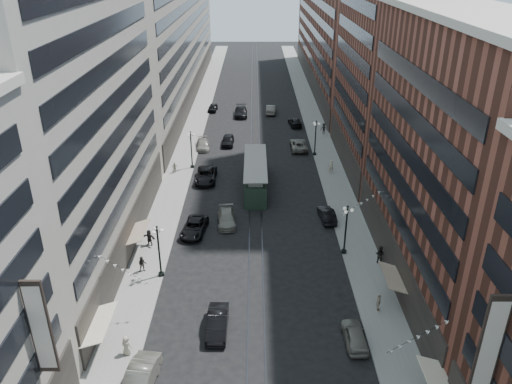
{
  "coord_description": "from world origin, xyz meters",
  "views": [
    {
      "loc": [
        -0.14,
        -12.18,
        28.45
      ],
      "look_at": [
        0.03,
        36.57,
        5.0
      ],
      "focal_mm": 35.0,
      "sensor_mm": 36.0,
      "label": 1
    }
  ],
  "objects_px": {
    "lamppost_sw_mid": "(191,148)",
    "streetcar": "(255,176)",
    "car_2": "(194,227)",
    "car_8": "(203,144)",
    "car_14": "(271,109)",
    "lamppost_se_far": "(346,228)",
    "pedestrian_7": "(380,255)",
    "car_9": "(213,108)",
    "pedestrian_6": "(175,167)",
    "car_extra_1": "(241,112)",
    "pedestrian_2": "(142,264)",
    "car_10": "(327,215)",
    "lamppost_sw_far": "(159,249)",
    "pedestrian_8": "(331,166)",
    "car_12": "(295,122)",
    "lamppost_se_mid": "(315,137)",
    "pedestrian_9": "(324,129)",
    "car_11": "(299,145)",
    "pedestrian_1": "(126,345)",
    "car_4": "(355,335)",
    "pedestrian_4": "(379,302)",
    "car_5": "(217,323)",
    "pedestrian_5": "(149,238)",
    "car_extra_0": "(227,218)",
    "car_1": "(139,381)",
    "car_13": "(228,140)"
  },
  "relations": [
    {
      "from": "pedestrian_9",
      "to": "pedestrian_2",
      "type": "bearing_deg",
      "value": -114.42
    },
    {
      "from": "car_8",
      "to": "pedestrian_7",
      "type": "relative_size",
      "value": 2.47
    },
    {
      "from": "lamppost_se_far",
      "to": "pedestrian_7",
      "type": "height_order",
      "value": "lamppost_se_far"
    },
    {
      "from": "lamppost_se_mid",
      "to": "car_14",
      "type": "distance_m",
      "value": 23.45
    },
    {
      "from": "car_1",
      "to": "car_2",
      "type": "distance_m",
      "value": 22.33
    },
    {
      "from": "pedestrian_5",
      "to": "pedestrian_9",
      "type": "distance_m",
      "value": 43.01
    },
    {
      "from": "car_2",
      "to": "car_14",
      "type": "relative_size",
      "value": 1.04
    },
    {
      "from": "lamppost_se_mid",
      "to": "pedestrian_9",
      "type": "height_order",
      "value": "lamppost_se_mid"
    },
    {
      "from": "car_4",
      "to": "pedestrian_6",
      "type": "distance_m",
      "value": 39.4
    },
    {
      "from": "car_10",
      "to": "car_11",
      "type": "distance_m",
      "value": 23.56
    },
    {
      "from": "pedestrian_4",
      "to": "car_11",
      "type": "xyz_separation_m",
      "value": [
        -3.72,
        40.13,
        -0.22
      ]
    },
    {
      "from": "car_12",
      "to": "pedestrian_1",
      "type": "bearing_deg",
      "value": 66.62
    },
    {
      "from": "car_1",
      "to": "pedestrian_6",
      "type": "xyz_separation_m",
      "value": [
        -3.07,
        39.08,
        0.05
      ]
    },
    {
      "from": "car_extra_0",
      "to": "car_4",
      "type": "bearing_deg",
      "value": -64.44
    },
    {
      "from": "car_12",
      "to": "pedestrian_7",
      "type": "distance_m",
      "value": 44.96
    },
    {
      "from": "car_12",
      "to": "car_extra_1",
      "type": "bearing_deg",
      "value": -37.79
    },
    {
      "from": "lamppost_sw_mid",
      "to": "streetcar",
      "type": "distance_m",
      "value": 11.37
    },
    {
      "from": "car_2",
      "to": "car_8",
      "type": "xyz_separation_m",
      "value": [
        -1.52,
        26.84,
        -0.04
      ]
    },
    {
      "from": "car_1",
      "to": "car_extra_0",
      "type": "relative_size",
      "value": 1.06
    },
    {
      "from": "pedestrian_1",
      "to": "lamppost_se_mid",
      "type": "bearing_deg",
      "value": -94.47
    },
    {
      "from": "pedestrian_4",
      "to": "car_11",
      "type": "relative_size",
      "value": 0.3
    },
    {
      "from": "lamppost_se_mid",
      "to": "pedestrian_1",
      "type": "xyz_separation_m",
      "value": [
        -19.29,
        -42.51,
        -2.1
      ]
    },
    {
      "from": "streetcar",
      "to": "car_9",
      "type": "relative_size",
      "value": 3.3
    },
    {
      "from": "car_10",
      "to": "car_12",
      "type": "relative_size",
      "value": 0.89
    },
    {
      "from": "lamppost_se_far",
      "to": "pedestrian_8",
      "type": "relative_size",
      "value": 3.02
    },
    {
      "from": "lamppost_se_mid",
      "to": "pedestrian_7",
      "type": "distance_m",
      "value": 30.12
    },
    {
      "from": "pedestrian_4",
      "to": "car_8",
      "type": "distance_m",
      "value": 44.77
    },
    {
      "from": "pedestrian_6",
      "to": "car_extra_1",
      "type": "xyz_separation_m",
      "value": [
        8.77,
        27.65,
        -0.07
      ]
    },
    {
      "from": "lamppost_se_mid",
      "to": "car_8",
      "type": "xyz_separation_m",
      "value": [
        -17.6,
        3.2,
        -2.41
      ]
    },
    {
      "from": "pedestrian_1",
      "to": "car_11",
      "type": "relative_size",
      "value": 0.3
    },
    {
      "from": "streetcar",
      "to": "pedestrian_6",
      "type": "xyz_separation_m",
      "value": [
        -11.47,
        4.7,
        -0.78
      ]
    },
    {
      "from": "streetcar",
      "to": "pedestrian_9",
      "type": "distance_m",
      "value": 24.42
    },
    {
      "from": "streetcar",
      "to": "pedestrian_4",
      "type": "bearing_deg",
      "value": -67.53
    },
    {
      "from": "pedestrian_7",
      "to": "car_14",
      "type": "bearing_deg",
      "value": -45.65
    },
    {
      "from": "car_4",
      "to": "pedestrian_9",
      "type": "bearing_deg",
      "value": -95.51
    },
    {
      "from": "streetcar",
      "to": "car_10",
      "type": "bearing_deg",
      "value": -47.56
    },
    {
      "from": "car_extra_0",
      "to": "lamppost_se_far",
      "type": "bearing_deg",
      "value": -31.47
    },
    {
      "from": "lamppost_sw_mid",
      "to": "pedestrian_9",
      "type": "relative_size",
      "value": 2.86
    },
    {
      "from": "pedestrian_5",
      "to": "car_extra_0",
      "type": "bearing_deg",
      "value": 53.89
    },
    {
      "from": "car_12",
      "to": "car_1",
      "type": "bearing_deg",
      "value": 68.99
    },
    {
      "from": "car_1",
      "to": "car_12",
      "type": "distance_m",
      "value": 62.68
    },
    {
      "from": "car_13",
      "to": "car_extra_0",
      "type": "relative_size",
      "value": 0.94
    },
    {
      "from": "pedestrian_2",
      "to": "car_10",
      "type": "relative_size",
      "value": 0.38
    },
    {
      "from": "car_4",
      "to": "pedestrian_7",
      "type": "relative_size",
      "value": 2.2
    },
    {
      "from": "pedestrian_2",
      "to": "car_8",
      "type": "bearing_deg",
      "value": 73.96
    },
    {
      "from": "lamppost_sw_far",
      "to": "pedestrian_8",
      "type": "bearing_deg",
      "value": 51.61
    },
    {
      "from": "car_5",
      "to": "pedestrian_6",
      "type": "height_order",
      "value": "pedestrian_6"
    },
    {
      "from": "lamppost_sw_far",
      "to": "pedestrian_2",
      "type": "distance_m",
      "value": 2.93
    },
    {
      "from": "car_12",
      "to": "lamppost_sw_far",
      "type": "bearing_deg",
      "value": 64.08
    },
    {
      "from": "car_5",
      "to": "car_extra_1",
      "type": "xyz_separation_m",
      "value": [
        0.53,
        60.51,
        0.06
      ]
    }
  ]
}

